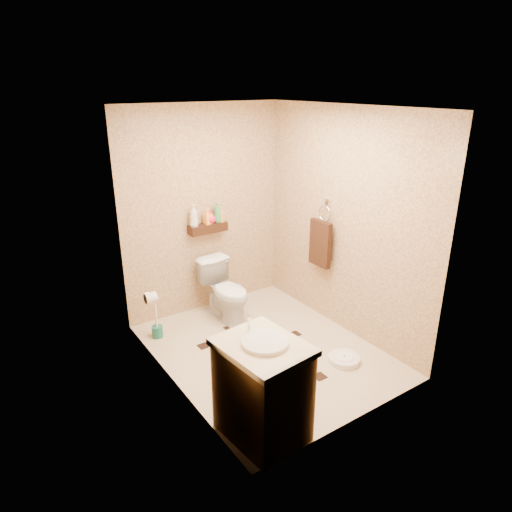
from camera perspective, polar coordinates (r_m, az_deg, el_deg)
ground at (r=4.81m, az=1.20°, el=-11.72°), size 2.50×2.50×0.00m
wall_back at (r=5.31m, az=-6.53°, el=5.56°), size 2.00×0.04×2.40m
wall_front at (r=3.42m, az=13.53°, el=-3.87°), size 2.00×0.04×2.40m
wall_left at (r=3.83m, az=-10.99°, el=-0.89°), size 0.04×2.50×2.40m
wall_right at (r=4.90m, az=10.93°, el=4.01°), size 0.04×2.50×2.40m
ceiling at (r=4.05m, az=1.47°, el=18.13°), size 2.00×2.50×0.02m
wall_shelf at (r=5.29m, az=-6.04°, el=3.49°), size 0.46×0.14×0.10m
floor_accents at (r=4.81m, az=2.08°, el=-11.73°), size 1.21×1.36×0.01m
toilet at (r=5.27m, az=-3.76°, el=-4.37°), size 0.44×0.71×0.69m
vanity at (r=3.61m, az=0.83°, el=-16.27°), size 0.61×0.72×0.94m
bathroom_scale at (r=4.71m, az=10.95°, el=-12.54°), size 0.34×0.34×0.06m
toilet_brush at (r=5.07m, az=-12.32°, el=-8.09°), size 0.12×0.12×0.51m
towel_ring at (r=5.10m, az=8.08°, el=1.82°), size 0.12×0.30×0.76m
toilet_paper at (r=4.65m, az=-13.04°, el=-5.10°), size 0.12×0.11×0.12m
bottle_a at (r=5.17m, az=-7.81°, el=5.03°), size 0.12×0.12×0.25m
bottle_b at (r=5.25m, az=-6.07°, el=4.97°), size 0.09×0.09×0.18m
bottle_c at (r=5.27m, az=-5.70°, el=4.88°), size 0.16×0.16×0.15m
bottle_d at (r=5.30m, az=-4.86°, el=5.43°), size 0.09×0.09×0.23m
bottle_e at (r=5.33m, az=-4.41°, el=5.23°), size 0.11×0.11×0.18m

